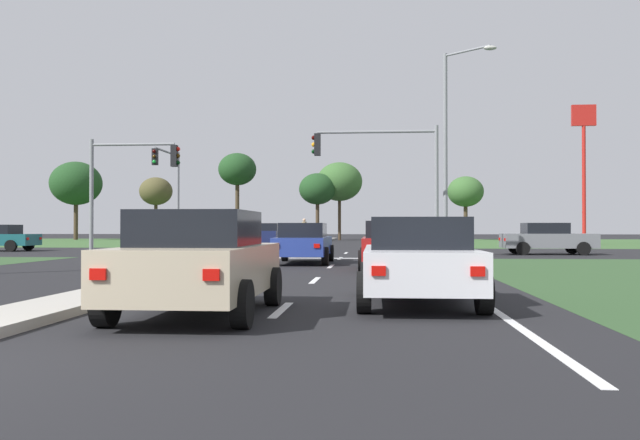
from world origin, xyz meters
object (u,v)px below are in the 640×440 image
object	(u,v)px
traffic_signal_near_right	(390,166)
treeline_sixth	(466,192)
car_blue_fourth	(304,243)
car_red_near	(391,245)
treeline_second	(156,192)
treeline_third	(237,170)
street_lamp_second	(450,142)
treeline_near	(76,184)
treeline_fifth	(339,182)
car_beige_second	(199,262)
car_white_third	(418,260)
traffic_signal_near_left	(125,176)
car_grey_eighth	(547,238)
treeline_fourth	(317,189)
car_silver_fifth	(299,233)
traffic_signal_far_left	(170,180)
fastfood_pole_sign	(584,142)
car_navy_sixth	(268,235)
pedestrian_at_median	(304,228)

from	to	relation	value
traffic_signal_near_right	treeline_sixth	world-z (taller)	treeline_sixth
car_blue_fourth	car_red_near	bearing A→B (deg)	-46.51
treeline_second	treeline_third	world-z (taller)	treeline_third
street_lamp_second	treeline_near	distance (m)	53.19
traffic_signal_near_right	treeline_fifth	distance (m)	41.64
traffic_signal_near_right	car_blue_fourth	bearing A→B (deg)	-126.14
traffic_signal_near_right	treeline_fifth	xyz separation A→B (m)	(-4.32, 41.36, 2.16)
car_beige_second	car_white_third	bearing A→B (deg)	28.17
treeline_third	treeline_fifth	bearing A→B (deg)	-9.18
car_blue_fourth	traffic_signal_near_left	world-z (taller)	traffic_signal_near_left
car_grey_eighth	treeline_fourth	world-z (taller)	treeline_fourth
car_silver_fifth	treeline_fifth	distance (m)	8.30
traffic_signal_far_left	fastfood_pole_sign	xyz separation A→B (m)	(28.43, 12.03, 3.61)
treeline_third	treeline_sixth	size ratio (longest dim) A/B	1.41
car_blue_fourth	treeline_fifth	bearing A→B (deg)	91.35
car_beige_second	treeline_fourth	size ratio (longest dim) A/B	0.60
car_red_near	traffic_signal_far_left	distance (m)	23.50
car_red_near	treeline_third	distance (m)	53.60
treeline_second	treeline_fifth	world-z (taller)	treeline_fifth
car_navy_sixth	fastfood_pole_sign	bearing A→B (deg)	-164.32
car_beige_second	treeline_second	xyz separation A→B (m)	(-21.38, 62.27, 4.48)
car_blue_fourth	treeline_near	distance (m)	54.75
car_navy_sixth	pedestrian_at_median	size ratio (longest dim) A/B	2.33
fastfood_pole_sign	treeline_third	distance (m)	36.51
traffic_signal_near_left	traffic_signal_near_right	world-z (taller)	traffic_signal_near_right
treeline_third	car_silver_fifth	bearing A→B (deg)	-42.74
car_grey_eighth	traffic_signal_far_left	size ratio (longest dim) A/B	0.72
car_blue_fourth	car_grey_eighth	distance (m)	14.16
traffic_signal_near_right	treeline_fifth	size ratio (longest dim) A/B	0.70
car_grey_eighth	traffic_signal_near_left	bearing A→B (deg)	-76.95
car_red_near	car_navy_sixth	world-z (taller)	car_navy_sixth
car_beige_second	street_lamp_second	bearing A→B (deg)	74.01
car_blue_fourth	treeline_sixth	bearing A→B (deg)	75.52
traffic_signal_near_right	treeline_second	size ratio (longest dim) A/B	0.83
car_navy_sixth	traffic_signal_near_right	xyz separation A→B (m)	(8.00, -17.02, 3.14)
car_beige_second	car_navy_sixth	size ratio (longest dim) A/B	0.97
car_blue_fourth	car_grey_eighth	size ratio (longest dim) A/B	1.04
traffic_signal_near_left	treeline_sixth	bearing A→B (deg)	64.13
car_blue_fourth	car_silver_fifth	bearing A→B (deg)	96.72
treeline_second	treeline_sixth	distance (m)	33.50
car_beige_second	traffic_signal_near_right	size ratio (longest dim) A/B	0.73
traffic_signal_near_left	treeline_fifth	xyz separation A→B (m)	(7.39, 41.36, 2.52)
car_red_near	traffic_signal_far_left	world-z (taller)	traffic_signal_far_left
traffic_signal_far_left	fastfood_pole_sign	bearing A→B (deg)	22.93
traffic_signal_near_right	street_lamp_second	xyz separation A→B (m)	(2.75, 1.80, 1.25)
car_beige_second	traffic_signal_far_left	bearing A→B (deg)	108.01
street_lamp_second	car_red_near	bearing A→B (deg)	-106.90
car_navy_sixth	treeline_fourth	world-z (taller)	treeline_fourth
car_white_third	traffic_signal_near_right	world-z (taller)	traffic_signal_near_right
treeline_second	traffic_signal_near_left	bearing A→B (deg)	-73.32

